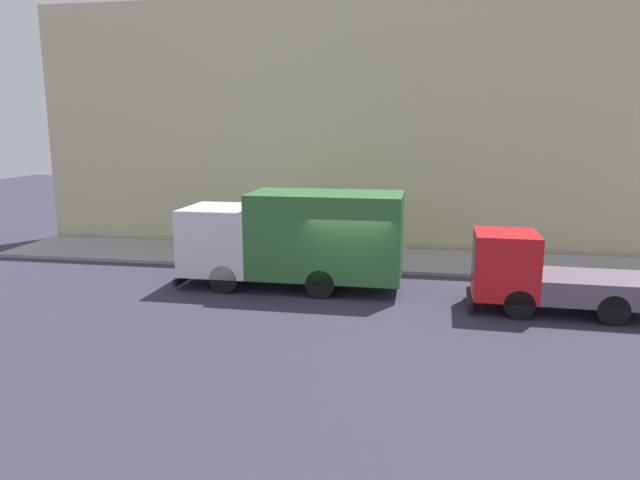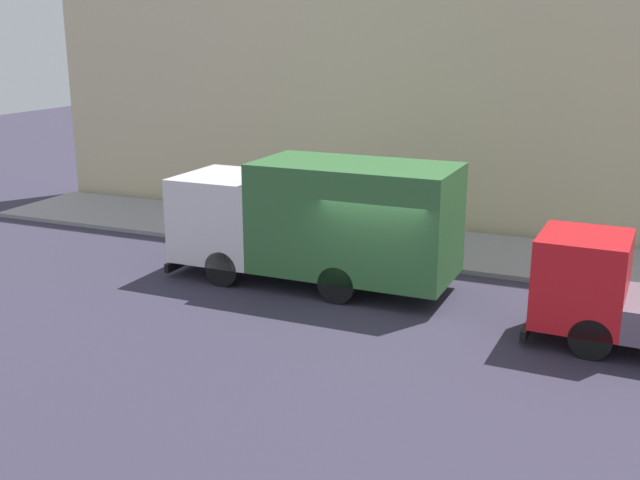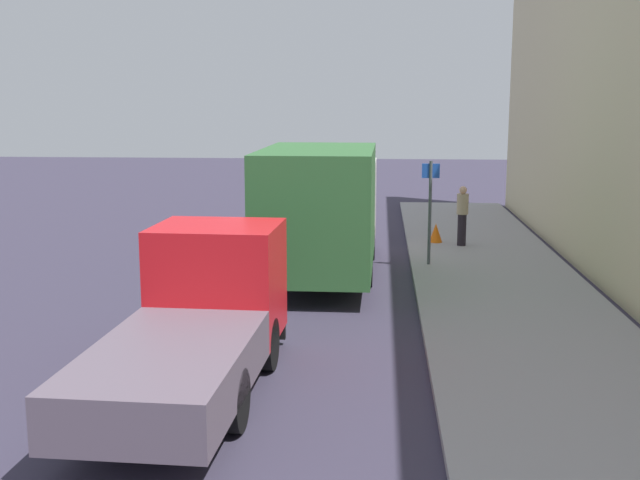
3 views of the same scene
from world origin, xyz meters
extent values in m
plane|color=#342F42|center=(0.00, 0.00, 0.00)|extent=(80.00, 80.00, 0.00)
cube|color=#979599|center=(4.98, 0.00, 0.07)|extent=(3.96, 30.00, 0.13)
cube|color=beige|center=(7.46, 0.00, 5.28)|extent=(0.50, 30.00, 10.56)
cube|color=silver|center=(0.82, 4.46, 1.54)|extent=(2.52, 2.31, 2.17)
cube|color=black|center=(0.83, 5.59, 1.80)|extent=(2.10, 0.08, 1.21)
cube|color=#316532|center=(0.79, 0.88, 1.81)|extent=(2.54, 4.89, 2.71)
cube|color=black|center=(0.83, 5.67, 0.25)|extent=(2.40, 0.14, 0.24)
cylinder|color=black|center=(-0.29, 4.01, 0.46)|extent=(0.31, 0.91, 0.91)
cylinder|color=black|center=(1.91, 3.99, 0.46)|extent=(0.31, 0.91, 0.91)
cylinder|color=black|center=(-0.31, 0.89, 0.46)|extent=(0.31, 0.91, 0.91)
cylinder|color=black|center=(1.89, 0.87, 0.46)|extent=(0.31, 0.91, 0.91)
cube|color=red|center=(-0.42, -4.55, 1.35)|extent=(2.05, 1.83, 1.85)
cube|color=black|center=(-0.39, -3.69, 1.57)|extent=(1.67, 0.12, 1.04)
cube|color=black|center=(-0.39, -3.61, 0.23)|extent=(1.91, 0.19, 0.24)
cylinder|color=black|center=(-1.28, -4.87, 0.42)|extent=(0.33, 0.86, 0.85)
cylinder|color=black|center=(0.41, -4.93, 0.42)|extent=(0.33, 0.86, 0.85)
cylinder|color=black|center=(4.53, 5.52, 0.59)|extent=(0.31, 0.31, 0.90)
cylinder|color=tan|center=(4.53, 5.52, 1.33)|extent=(0.42, 0.42, 0.58)
sphere|color=#D8A584|center=(4.53, 5.52, 1.73)|extent=(0.22, 0.22, 0.22)
cone|color=orange|center=(3.83, 6.00, 0.41)|extent=(0.39, 0.39, 0.56)
cylinder|color=#4C5156|center=(3.44, 2.85, 1.44)|extent=(0.08, 0.08, 2.62)
cube|color=blue|center=(3.44, 2.87, 2.50)|extent=(0.44, 0.03, 0.36)
camera|label=1|loc=(-17.23, -2.07, 5.25)|focal=32.21mm
camera|label=2|loc=(-16.13, -5.48, 6.26)|focal=42.76mm
camera|label=3|loc=(2.19, -16.87, 4.27)|focal=44.23mm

